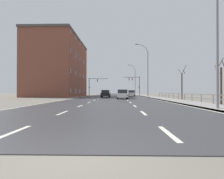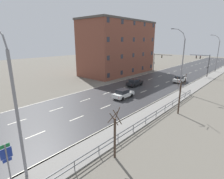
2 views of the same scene
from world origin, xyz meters
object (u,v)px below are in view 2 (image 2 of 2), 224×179
at_px(street_lamp_foreground, 16,110).
at_px(brick_building, 118,47).
at_px(street_lamp_distant, 217,54).
at_px(traffic_signal_left, 157,60).
at_px(car_mid_centre, 135,82).
at_px(car_near_right, 180,79).
at_px(traffic_signal_right, 204,62).
at_px(street_lamp_midground, 182,62).
at_px(car_distant, 123,94).
at_px(highway_sign, 8,163).

distance_m(street_lamp_foreground, brick_building, 43.48).
bearing_deg(street_lamp_distant, traffic_signal_left, -141.78).
xyz_separation_m(car_mid_centre, car_near_right, (6.11, 9.86, 0.00)).
bearing_deg(traffic_signal_right, street_lamp_foreground, -89.03).
xyz_separation_m(street_lamp_midground, street_lamp_distant, (-0.01, 29.38, -0.26)).
relative_size(street_lamp_foreground, street_lamp_distant, 0.95).
xyz_separation_m(street_lamp_foreground, car_near_right, (-2.89, 37.31, -4.41)).
distance_m(street_lamp_foreground, car_near_right, 37.68).
xyz_separation_m(street_lamp_distant, brick_building, (-21.74, -21.20, 2.09)).
relative_size(car_distant, brick_building, 0.17).
relative_size(street_lamp_foreground, street_lamp_midground, 0.91).
height_order(traffic_signal_right, traffic_signal_left, traffic_signal_right).
distance_m(traffic_signal_right, car_near_right, 11.22).
bearing_deg(street_lamp_distant, car_distant, -98.15).
height_order(street_lamp_midground, highway_sign, street_lamp_midground).
distance_m(highway_sign, car_mid_centre, 30.38).
bearing_deg(street_lamp_distant, car_near_right, -97.55).
relative_size(street_lamp_midground, car_near_right, 2.85).
relative_size(street_lamp_foreground, traffic_signal_left, 1.81).
xyz_separation_m(street_lamp_distant, traffic_signal_right, (-0.77, -10.92, -1.33)).
distance_m(street_lamp_distant, car_near_right, 22.12).
distance_m(street_lamp_midground, traffic_signal_right, 18.54).
relative_size(traffic_signal_right, car_mid_centre, 1.45).
distance_m(car_mid_centre, car_distant, 8.93).
xyz_separation_m(street_lamp_midground, traffic_signal_left, (-14.14, 18.25, -1.98)).
distance_m(traffic_signal_left, car_distant, 29.86).
bearing_deg(traffic_signal_left, highway_sign, -72.81).
bearing_deg(car_distant, brick_building, 131.23).
height_order(street_lamp_foreground, traffic_signal_right, street_lamp_foreground).
bearing_deg(street_lamp_distant, street_lamp_midground, -89.97).
relative_size(traffic_signal_right, car_near_right, 1.46).
relative_size(street_lamp_midground, highway_sign, 3.22).
distance_m(street_lamp_distant, highway_sign, 60.07).
bearing_deg(street_lamp_midground, car_distant, -119.06).
distance_m(street_lamp_foreground, street_lamp_midground, 29.38).
xyz_separation_m(street_lamp_midground, car_mid_centre, (-8.96, -1.93, -4.91)).
distance_m(car_mid_centre, brick_building, 17.63).
height_order(street_lamp_distant, traffic_signal_left, street_lamp_distant).
distance_m(highway_sign, car_near_right, 38.76).
bearing_deg(car_near_right, brick_building, 179.55).
xyz_separation_m(car_mid_centre, brick_building, (-12.79, 10.11, 6.73)).
height_order(street_lamp_foreground, street_lamp_distant, street_lamp_distant).
bearing_deg(traffic_signal_left, brick_building, -127.07).
bearing_deg(car_near_right, street_lamp_foreground, -85.29).
relative_size(traffic_signal_right, traffic_signal_left, 1.02).
relative_size(highway_sign, car_distant, 0.89).
distance_m(street_lamp_foreground, car_mid_centre, 29.22).
bearing_deg(car_mid_centre, brick_building, 142.96).
bearing_deg(street_lamp_distant, highway_sign, -89.06).
relative_size(traffic_signal_left, brick_building, 0.25).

